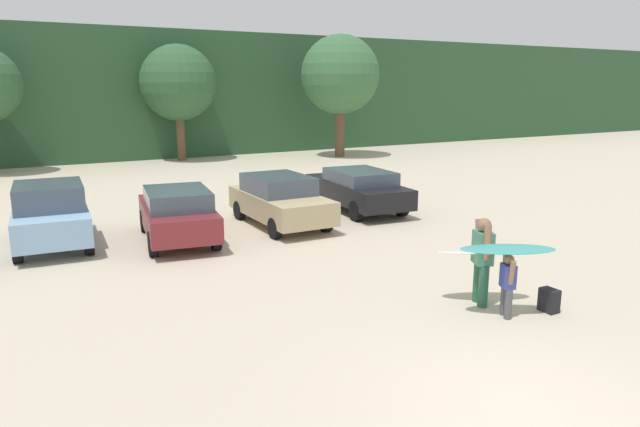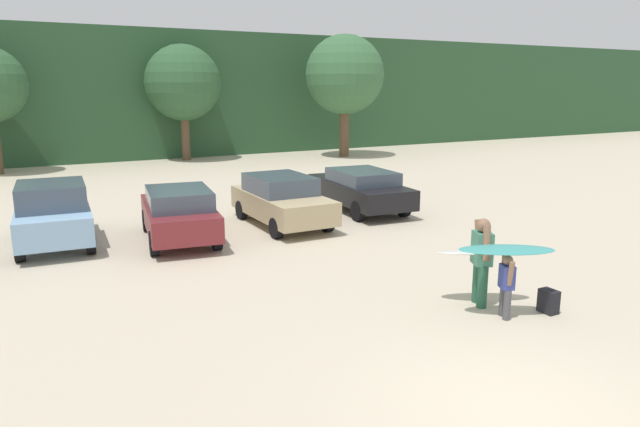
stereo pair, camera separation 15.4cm
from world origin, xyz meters
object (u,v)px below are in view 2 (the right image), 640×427
at_px(parked_car_maroon, 179,213).
at_px(backpack_dropped, 549,301).
at_px(person_child, 506,283).
at_px(surfboard_teal, 507,250).
at_px(parked_car_sky_blue, 53,213).
at_px(parked_car_black, 360,188).
at_px(person_adult, 482,257).
at_px(surfboard_white, 482,253).
at_px(parked_car_tan, 282,200).

height_order(parked_car_maroon, backpack_dropped, parked_car_maroon).
distance_m(person_child, backpack_dropped, 1.03).
distance_m(surfboard_teal, backpack_dropped, 1.43).
xyz_separation_m(parked_car_sky_blue, surfboard_teal, (6.84, -9.38, 0.42)).
bearing_deg(parked_car_black, person_child, 168.67).
relative_size(person_adult, surfboard_white, 0.96).
relative_size(parked_car_black, backpack_dropped, 10.86).
bearing_deg(surfboard_white, backpack_dropped, 153.82).
relative_size(parked_car_black, person_child, 4.09).
bearing_deg(person_adult, backpack_dropped, 158.20).
distance_m(parked_car_black, backpack_dropped, 9.75).
bearing_deg(parked_car_black, parked_car_sky_blue, 94.80).
distance_m(parked_car_tan, person_child, 8.63).
bearing_deg(parked_car_maroon, person_child, -147.11).
bearing_deg(surfboard_white, parked_car_sky_blue, -21.56).
xyz_separation_m(parked_car_black, person_child, (-2.79, -9.33, -0.08)).
relative_size(parked_car_tan, person_child, 3.53).
bearing_deg(surfboard_teal, backpack_dropped, -166.97).
xyz_separation_m(person_adult, person_child, (-0.05, -0.71, -0.30)).
distance_m(parked_car_black, person_child, 9.74).
bearing_deg(parked_car_tan, surfboard_teal, -175.93).
relative_size(parked_car_black, surfboard_white, 2.71).
height_order(parked_car_black, surfboard_white, parked_car_black).
bearing_deg(parked_car_maroon, person_adult, -144.80).
height_order(parked_car_sky_blue, parked_car_black, parked_car_sky_blue).
distance_m(parked_car_tan, surfboard_white, 7.82).
bearing_deg(parked_car_sky_blue, parked_car_tan, -93.24).
bearing_deg(person_child, parked_car_tan, -60.75).
bearing_deg(parked_car_maroon, parked_car_sky_blue, 78.38).
bearing_deg(surfboard_teal, person_adult, -65.89).
height_order(person_adult, surfboard_white, person_adult).
bearing_deg(surfboard_teal, surfboard_white, -73.58).
relative_size(person_child, surfboard_teal, 0.68).
bearing_deg(backpack_dropped, surfboard_white, 124.63).
relative_size(parked_car_sky_blue, surfboard_teal, 2.28).
height_order(parked_car_maroon, person_child, parked_car_maroon).
distance_m(parked_car_tan, person_adult, 7.93).
xyz_separation_m(parked_car_tan, surfboard_teal, (0.50, -8.58, 0.50)).
xyz_separation_m(parked_car_maroon, person_adult, (3.83, -7.59, 0.19)).
bearing_deg(surfboard_white, parked_car_tan, -55.79).
bearing_deg(person_adult, parked_car_maroon, -37.40).
bearing_deg(surfboard_white, person_child, 107.46).
distance_m(person_adult, surfboard_teal, 0.74).
distance_m(parked_car_maroon, person_child, 9.12).
bearing_deg(backpack_dropped, surfboard_teal, 163.71).
bearing_deg(parked_car_tan, person_adult, -175.21).
bearing_deg(surfboard_teal, person_child, 130.32).
relative_size(parked_car_sky_blue, parked_car_maroon, 0.93).
distance_m(parked_car_sky_blue, surfboard_teal, 11.61).
relative_size(parked_car_maroon, surfboard_white, 2.39).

